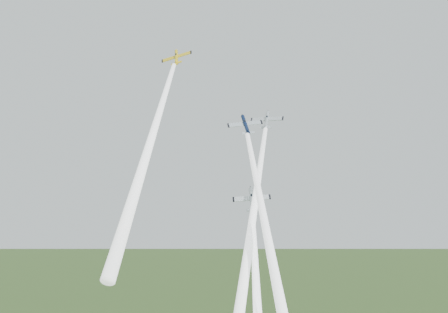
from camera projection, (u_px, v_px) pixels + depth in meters
The scene contains 7 objects.
plane_yellow at pixel (176, 57), 129.66m from camera, with size 7.38×7.33×1.16m, color gold, non-canonical shape.
smoke_trail_yellow at pixel (148, 151), 105.92m from camera, with size 2.38×2.38×58.71m, color white, non-canonical shape.
plane_navy at pixel (245, 125), 120.32m from camera, with size 7.65×7.59×1.20m, color #0D1B3C, non-canonical shape.
smoke_trail_navy at pixel (276, 279), 91.33m from camera, with size 2.38×2.38×72.95m, color white, non-canonical shape.
plane_silver_right at pixel (267, 120), 129.07m from camera, with size 7.62×7.56×1.19m, color #B5BEC4, non-canonical shape.
smoke_trail_silver_right at pixel (247, 258), 100.61m from camera, with size 2.38×2.38×72.46m, color white, non-canonical shape.
plane_silver_low at pixel (252, 199), 114.12m from camera, with size 7.82×7.76×1.22m, color silver, non-canonical shape.
Camera 1 is at (21.28, -122.19, 82.28)m, focal length 45.00 mm.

